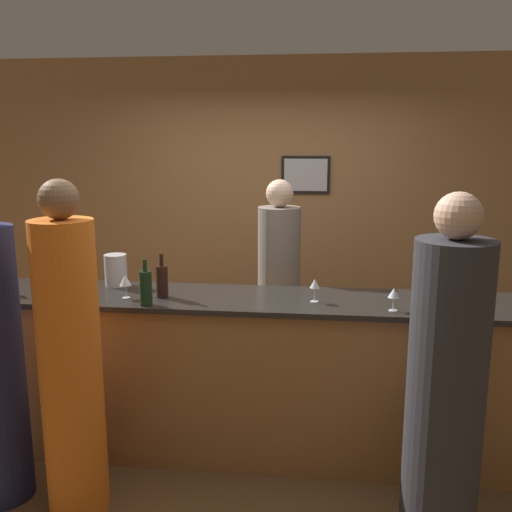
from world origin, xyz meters
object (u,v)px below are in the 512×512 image
guest_0 (70,364)px  ice_bucket (116,270)px  wine_bottle_1 (162,281)px  guest_2 (446,390)px  bartender (279,304)px  wine_bottle_0 (146,287)px

guest_0 → ice_bucket: size_ratio=8.65×
wine_bottle_1 → guest_2: bearing=-23.0°
bartender → guest_0: bearing=53.6°
wine_bottle_0 → guest_2: bearing=-16.8°
bartender → ice_bucket: bearing=24.2°
guest_2 → guest_0: bearing=178.8°
guest_0 → wine_bottle_0: size_ratio=6.58×
guest_2 → wine_bottle_1: guest_2 is taller
bartender → guest_2: bearing=123.3°
guest_2 → wine_bottle_1: size_ratio=6.49×
bartender → wine_bottle_0: bartender is taller
ice_bucket → guest_2: bearing=-25.0°
wine_bottle_0 → wine_bottle_1: bearing=75.1°
bartender → wine_bottle_1: 1.07m
guest_2 → ice_bucket: 2.27m
bartender → wine_bottle_1: bearing=47.0°
wine_bottle_0 → bartender: bearing=51.4°
bartender → wine_bottle_0: (-0.74, -0.93, 0.36)m
ice_bucket → wine_bottle_1: bearing=-32.4°
guest_2 → bartender: bearing=123.3°
wine_bottle_0 → guest_0: bearing=-121.5°
wine_bottle_0 → wine_bottle_1: 0.19m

